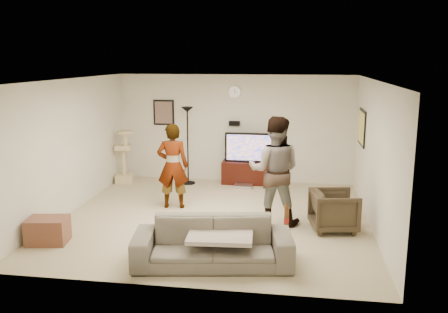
# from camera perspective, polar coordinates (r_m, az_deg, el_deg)

# --- Properties ---
(floor) EXTENTS (5.50, 5.50, 0.02)m
(floor) POSITION_cam_1_polar(r_m,az_deg,el_deg) (8.84, -1.09, -7.34)
(floor) COLOR #C4B682
(floor) RESTS_ON ground
(ceiling) EXTENTS (5.50, 5.50, 0.02)m
(ceiling) POSITION_cam_1_polar(r_m,az_deg,el_deg) (8.36, -1.16, 9.20)
(ceiling) COLOR silver
(ceiling) RESTS_ON wall_back
(wall_back) EXTENTS (5.50, 0.04, 2.50)m
(wall_back) POSITION_cam_1_polar(r_m,az_deg,el_deg) (11.19, 1.29, 3.35)
(wall_back) COLOR beige
(wall_back) RESTS_ON floor
(wall_front) EXTENTS (5.50, 0.04, 2.50)m
(wall_front) POSITION_cam_1_polar(r_m,az_deg,el_deg) (5.90, -5.72, -4.35)
(wall_front) COLOR beige
(wall_front) RESTS_ON floor
(wall_left) EXTENTS (0.04, 5.50, 2.50)m
(wall_left) POSITION_cam_1_polar(r_m,az_deg,el_deg) (9.38, -17.92, 1.15)
(wall_left) COLOR beige
(wall_left) RESTS_ON floor
(wall_right) EXTENTS (0.04, 5.50, 2.50)m
(wall_right) POSITION_cam_1_polar(r_m,az_deg,el_deg) (8.49, 17.48, 0.13)
(wall_right) COLOR beige
(wall_right) RESTS_ON floor
(wall_clock) EXTENTS (0.26, 0.04, 0.26)m
(wall_clock) POSITION_cam_1_polar(r_m,az_deg,el_deg) (11.07, 1.29, 7.69)
(wall_clock) COLOR white
(wall_clock) RESTS_ON wall_back
(wall_speaker) EXTENTS (0.25, 0.10, 0.10)m
(wall_speaker) POSITION_cam_1_polar(r_m,az_deg,el_deg) (11.12, 1.25, 3.97)
(wall_speaker) COLOR black
(wall_speaker) RESTS_ON wall_back
(picture_back) EXTENTS (0.42, 0.03, 0.52)m
(picture_back) POSITION_cam_1_polar(r_m,az_deg,el_deg) (11.47, -7.20, 5.23)
(picture_back) COLOR brown
(picture_back) RESTS_ON wall_back
(picture_right) EXTENTS (0.03, 0.78, 0.62)m
(picture_right) POSITION_cam_1_polar(r_m,az_deg,el_deg) (10.01, 16.12, 3.35)
(picture_right) COLOR #DAD25A
(picture_right) RESTS_ON wall_right
(tv_stand) EXTENTS (1.25, 0.45, 0.52)m
(tv_stand) POSITION_cam_1_polar(r_m,az_deg,el_deg) (11.10, 3.03, -1.94)
(tv_stand) COLOR black
(tv_stand) RESTS_ON floor
(console_box) EXTENTS (0.40, 0.30, 0.07)m
(console_box) POSITION_cam_1_polar(r_m,az_deg,el_deg) (10.79, 2.31, -3.57)
(console_box) COLOR silver
(console_box) RESTS_ON floor
(tv) EXTENTS (1.13, 0.08, 0.67)m
(tv) POSITION_cam_1_polar(r_m,az_deg,el_deg) (10.98, 3.07, 1.09)
(tv) COLOR black
(tv) RESTS_ON tv_stand
(tv_screen) EXTENTS (1.04, 0.01, 0.59)m
(tv_screen) POSITION_cam_1_polar(r_m,az_deg,el_deg) (10.93, 3.04, 1.05)
(tv_screen) COLOR #E48F40
(tv_screen) RESTS_ON tv
(floor_lamp) EXTENTS (0.32, 0.32, 1.78)m
(floor_lamp) POSITION_cam_1_polar(r_m,az_deg,el_deg) (11.00, -4.35, 1.27)
(floor_lamp) COLOR black
(floor_lamp) RESTS_ON floor
(cat_tree) EXTENTS (0.49, 0.49, 1.25)m
(cat_tree) POSITION_cam_1_polar(r_m,az_deg,el_deg) (11.34, -11.92, -0.01)
(cat_tree) COLOR #CCBB87
(cat_tree) RESTS_ON floor
(person_left) EXTENTS (0.65, 0.47, 1.66)m
(person_left) POSITION_cam_1_polar(r_m,az_deg,el_deg) (9.26, -6.13, -1.13)
(person_left) COLOR gray
(person_left) RESTS_ON floor
(person_right) EXTENTS (0.95, 0.76, 1.90)m
(person_right) POSITION_cam_1_polar(r_m,az_deg,el_deg) (8.35, 6.05, -1.69)
(person_right) COLOR navy
(person_right) RESTS_ON floor
(sofa) EXTENTS (2.33, 1.20, 0.65)m
(sofa) POSITION_cam_1_polar(r_m,az_deg,el_deg) (6.83, -1.36, -10.21)
(sofa) COLOR #625C50
(sofa) RESTS_ON floor
(throw_blanket) EXTENTS (0.95, 0.76, 0.06)m
(throw_blanket) POSITION_cam_1_polar(r_m,az_deg,el_deg) (6.78, -0.43, -9.38)
(throw_blanket) COLOR #C3B0A1
(throw_blanket) RESTS_ON sofa
(beer_bottle) EXTENTS (0.06, 0.06, 0.25)m
(beer_bottle) POSITION_cam_1_polar(r_m,az_deg,el_deg) (6.59, 7.47, -7.01)
(beer_bottle) COLOR #603415
(beer_bottle) RESTS_ON sofa
(armchair) EXTENTS (0.87, 0.85, 0.68)m
(armchair) POSITION_cam_1_polar(r_m,az_deg,el_deg) (8.33, 12.99, -6.32)
(armchair) COLOR #382E1F
(armchair) RESTS_ON floor
(side_table) EXTENTS (0.67, 0.55, 0.41)m
(side_table) POSITION_cam_1_polar(r_m,az_deg,el_deg) (8.12, -20.27, -8.27)
(side_table) COLOR brown
(side_table) RESTS_ON floor
(toy_ball) EXTENTS (0.07, 0.07, 0.07)m
(toy_ball) POSITION_cam_1_polar(r_m,az_deg,el_deg) (8.59, -7.82, -7.71)
(toy_ball) COLOR #00A682
(toy_ball) RESTS_ON floor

